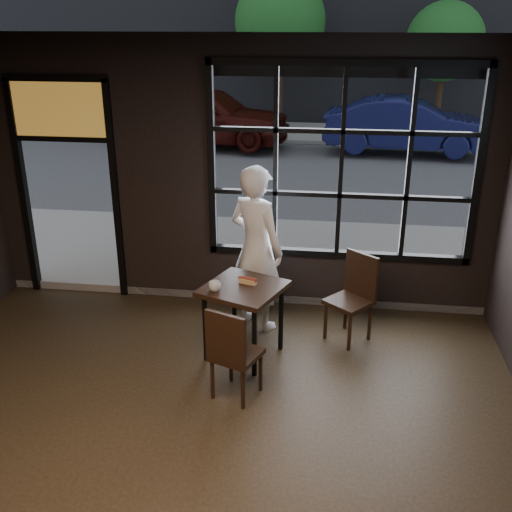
# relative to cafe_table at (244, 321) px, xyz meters

# --- Properties ---
(floor) EXTENTS (6.00, 7.00, 0.02)m
(floor) POSITION_rel_cafe_table_xyz_m (-0.27, -2.22, -0.41)
(floor) COLOR black
(floor) RESTS_ON ground
(ceiling) EXTENTS (6.00, 7.00, 0.02)m
(ceiling) POSITION_rel_cafe_table_xyz_m (-0.27, -2.22, 2.81)
(ceiling) COLOR black
(ceiling) RESTS_ON ground
(window_frame) EXTENTS (3.06, 0.12, 2.28)m
(window_frame) POSITION_rel_cafe_table_xyz_m (0.93, 1.28, 1.40)
(window_frame) COLOR black
(window_frame) RESTS_ON ground
(stained_transom) EXTENTS (1.20, 0.06, 0.70)m
(stained_transom) POSITION_rel_cafe_table_xyz_m (-2.37, 1.28, 1.95)
(stained_transom) COLOR orange
(stained_transom) RESTS_ON ground
(street_asphalt) EXTENTS (60.00, 41.00, 0.04)m
(street_asphalt) POSITION_rel_cafe_table_xyz_m (-0.27, 21.78, -0.42)
(street_asphalt) COLOR #545456
(street_asphalt) RESTS_ON ground
(cafe_table) EXTENTS (0.96, 0.96, 0.81)m
(cafe_table) POSITION_rel_cafe_table_xyz_m (0.00, 0.00, 0.00)
(cafe_table) COLOR black
(cafe_table) RESTS_ON floor
(chair_near) EXTENTS (0.53, 0.53, 0.94)m
(chair_near) POSITION_rel_cafe_table_xyz_m (0.04, -0.72, 0.07)
(chair_near) COLOR black
(chair_near) RESTS_ON floor
(chair_window) EXTENTS (0.60, 0.60, 0.98)m
(chair_window) POSITION_rel_cafe_table_xyz_m (1.09, 0.48, 0.09)
(chair_window) COLOR black
(chair_window) RESTS_ON floor
(man) EXTENTS (0.83, 0.75, 1.90)m
(man) POSITION_rel_cafe_table_xyz_m (0.04, 0.69, 0.55)
(man) COLOR white
(man) RESTS_ON floor
(hotdog) EXTENTS (0.21, 0.13, 0.06)m
(hotdog) POSITION_rel_cafe_table_xyz_m (0.03, 0.07, 0.43)
(hotdog) COLOR tan
(hotdog) RESTS_ON cafe_table
(cup) EXTENTS (0.17, 0.17, 0.10)m
(cup) POSITION_rel_cafe_table_xyz_m (-0.27, -0.14, 0.45)
(cup) COLOR silver
(cup) RESTS_ON cafe_table
(navy_car) EXTENTS (4.23, 1.77, 1.36)m
(navy_car) POSITION_rel_cafe_table_xyz_m (2.60, 10.18, 0.38)
(navy_car) COLOR #121543
(navy_car) RESTS_ON street_asphalt
(maroon_car) EXTENTS (4.78, 2.44, 1.56)m
(maroon_car) POSITION_rel_cafe_table_xyz_m (-2.69, 10.46, 0.48)
(maroon_car) COLOR #350B08
(maroon_car) RESTS_ON street_asphalt
(tree_left) EXTENTS (2.64, 2.64, 4.51)m
(tree_left) POSITION_rel_cafe_table_xyz_m (-0.95, 13.15, 2.77)
(tree_left) COLOR #332114
(tree_left) RESTS_ON street_asphalt
(tree_right) EXTENTS (2.20, 2.20, 3.76)m
(tree_right) POSITION_rel_cafe_table_xyz_m (3.75, 13.07, 2.24)
(tree_right) COLOR #332114
(tree_right) RESTS_ON street_asphalt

